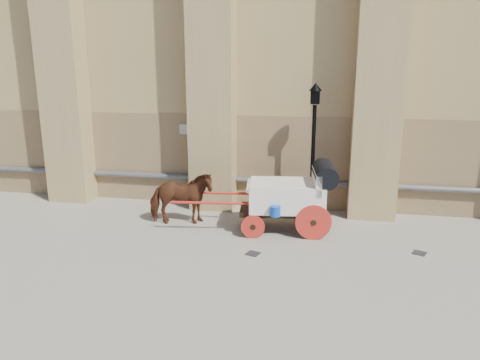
# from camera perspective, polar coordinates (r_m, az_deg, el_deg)

# --- Properties ---
(ground) EXTENTS (90.00, 90.00, 0.00)m
(ground) POSITION_cam_1_polar(r_m,az_deg,el_deg) (11.99, -2.60, -8.81)
(ground) COLOR gray
(ground) RESTS_ON ground
(horse) EXTENTS (2.02, 1.25, 1.58)m
(horse) POSITION_cam_1_polar(r_m,az_deg,el_deg) (13.80, -7.22, -2.24)
(horse) COLOR #5B2E1B
(horse) RESTS_ON ground
(carriage) EXTENTS (4.65, 1.78, 1.99)m
(carriage) POSITION_cam_1_polar(r_m,az_deg,el_deg) (13.18, 6.39, -1.74)
(carriage) COLOR black
(carriage) RESTS_ON ground
(street_lamp) EXTENTS (0.38, 0.38, 4.08)m
(street_lamp) POSITION_cam_1_polar(r_m,az_deg,el_deg) (14.16, 8.91, 3.94)
(street_lamp) COLOR black
(street_lamp) RESTS_ON ground
(drain_grate_near) EXTENTS (0.41, 0.41, 0.01)m
(drain_grate_near) POSITION_cam_1_polar(r_m,az_deg,el_deg) (11.90, 1.59, -8.96)
(drain_grate_near) COLOR black
(drain_grate_near) RESTS_ON ground
(drain_grate_far) EXTENTS (0.42, 0.42, 0.01)m
(drain_grate_far) POSITION_cam_1_polar(r_m,az_deg,el_deg) (12.76, 21.02, -8.31)
(drain_grate_far) COLOR black
(drain_grate_far) RESTS_ON ground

